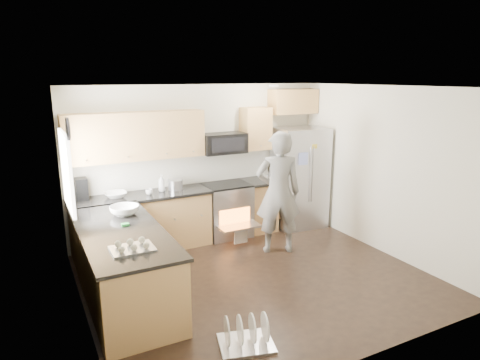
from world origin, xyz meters
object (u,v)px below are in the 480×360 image
refrigerator (299,178)px  person (278,193)px  dish_rack (246,337)px  stove_range (226,198)px

refrigerator → person: person is taller
refrigerator → dish_rack: (-2.62, -2.83, -0.82)m
stove_range → refrigerator: bearing=-5.7°
stove_range → person: bearing=-67.4°
refrigerator → person: 1.32m
refrigerator → dish_rack: 3.94m
refrigerator → person: size_ratio=0.95×
dish_rack → person: bearing=50.6°
person → dish_rack: bearing=72.4°
refrigerator → person: (-1.00, -0.86, 0.05)m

